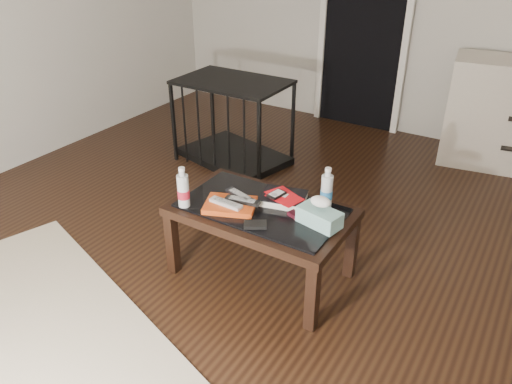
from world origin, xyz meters
TOP-DOWN VIEW (x-y plane):
  - ground at (0.00, 0.00)m, footprint 5.00×5.00m
  - doorway at (-0.40, 2.47)m, footprint 0.90×0.08m
  - coffee_table at (0.06, -0.18)m, footprint 1.00×0.60m
  - pet_crate at (-0.98, 1.08)m, footprint 1.02×0.80m
  - magazines at (-0.08, -0.28)m, footprint 0.34×0.30m
  - remote_silver at (-0.09, -0.31)m, footprint 0.20×0.06m
  - remote_black_front at (-0.03, -0.24)m, footprint 0.21×0.08m
  - remote_black_back at (-0.07, -0.20)m, footprint 0.21×0.10m
  - textbook at (0.14, -0.07)m, footprint 0.29×0.25m
  - dvd_mailers at (0.14, -0.08)m, footprint 0.23×0.20m
  - ipod at (0.11, -0.11)m, footprint 0.08×0.12m
  - flip_phone at (0.28, -0.18)m, footprint 0.10×0.08m
  - wallet at (0.14, -0.37)m, footprint 0.14×0.12m
  - water_bottle_left at (-0.32, -0.40)m, footprint 0.08×0.08m
  - water_bottle_right at (0.37, 0.02)m, footprint 0.07×0.07m
  - tissue_box at (0.42, -0.18)m, footprint 0.25×0.17m

SIDE VIEW (x-z plane):
  - ground at x=0.00m, z-range 0.00..0.00m
  - pet_crate at x=-0.98m, z-range -0.12..0.59m
  - coffee_table at x=0.06m, z-range 0.17..0.63m
  - wallet at x=0.14m, z-range 0.46..0.48m
  - flip_phone at x=0.28m, z-range 0.46..0.48m
  - magazines at x=-0.08m, z-range 0.46..0.49m
  - textbook at x=0.14m, z-range 0.46..0.51m
  - remote_silver at x=-0.09m, z-range 0.49..0.51m
  - remote_black_front at x=-0.03m, z-range 0.49..0.51m
  - remote_black_back at x=-0.07m, z-range 0.49..0.51m
  - tissue_box at x=0.42m, z-range 0.46..0.55m
  - dvd_mailers at x=0.14m, z-range 0.51..0.51m
  - ipod at x=0.11m, z-range 0.51..0.53m
  - water_bottle_left at x=-0.32m, z-range 0.46..0.70m
  - water_bottle_right at x=0.37m, z-range 0.46..0.70m
  - doorway at x=-0.40m, z-range -0.01..2.06m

